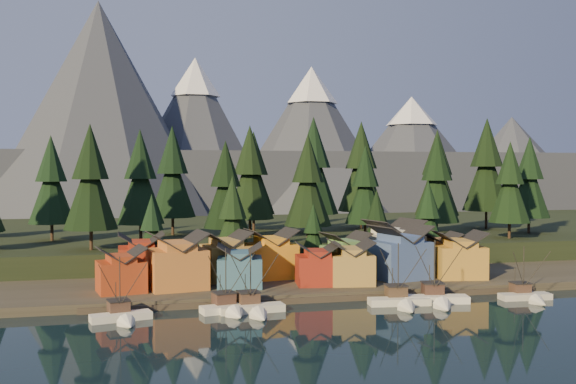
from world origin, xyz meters
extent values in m
plane|color=black|center=(0.00, 0.00, 0.00)|extent=(500.00, 500.00, 0.00)
cube|color=#332E25|center=(0.00, 40.00, 0.75)|extent=(400.00, 50.00, 1.50)
cube|color=black|center=(0.00, 90.00, 3.00)|extent=(420.00, 100.00, 6.00)
cube|color=#42392F|center=(0.00, 16.50, 0.50)|extent=(80.00, 4.00, 1.00)
cube|color=#434857|center=(0.00, 240.00, 15.00)|extent=(560.00, 160.00, 30.00)
cone|color=#434857|center=(-45.00, 180.00, 45.00)|extent=(100.00, 100.00, 90.00)
cone|color=#434857|center=(-5.00, 198.00, 36.00)|extent=(80.00, 80.00, 72.00)
cone|color=white|center=(-5.00, 198.00, 63.36)|extent=(22.40, 22.40, 17.28)
cone|color=#434857|center=(45.00, 186.00, 34.00)|extent=(84.00, 84.00, 68.00)
cone|color=white|center=(45.00, 186.00, 59.84)|extent=(23.52, 23.52, 16.32)
cone|color=#434857|center=(100.00, 202.00, 29.00)|extent=(92.00, 92.00, 58.00)
cone|color=white|center=(100.00, 202.00, 51.04)|extent=(25.76, 25.76, 13.92)
cone|color=#434857|center=(160.00, 210.00, 25.00)|extent=(88.00, 88.00, 50.00)
cube|color=white|center=(-33.34, 9.49, 0.33)|extent=(9.35, 4.81, 1.50)
cone|color=white|center=(-32.20, 4.72, 0.33)|extent=(3.45, 3.62, 2.82)
cube|color=black|center=(-33.34, 9.49, -0.23)|extent=(9.57, 4.91, 0.33)
cube|color=#51382B|center=(-33.71, 11.08, 1.78)|extent=(3.58, 3.44, 1.69)
cube|color=black|center=(-33.71, 11.08, 2.72)|extent=(3.80, 3.66, 0.19)
cylinder|color=black|center=(-33.46, 10.02, 5.26)|extent=(0.17, 0.17, 8.45)
cylinder|color=black|center=(-34.14, 12.88, 3.10)|extent=(0.13, 0.13, 4.13)
cube|color=white|center=(-17.18, 11.18, 0.35)|extent=(8.73, 4.64, 1.59)
cone|color=white|center=(-16.24, 6.73, 0.35)|extent=(3.51, 3.39, 2.99)
cube|color=black|center=(-17.18, 11.18, -0.25)|extent=(8.94, 4.73, 0.35)
cube|color=#4C3329|center=(-17.50, 12.67, 1.89)|extent=(3.74, 3.58, 1.79)
cube|color=black|center=(-17.50, 12.67, 2.89)|extent=(3.97, 3.82, 0.20)
cylinder|color=black|center=(-17.29, 11.68, 5.57)|extent=(0.18, 0.18, 8.96)
cylinder|color=black|center=(-17.86, 14.35, 3.28)|extent=(0.14, 0.14, 4.38)
cube|color=silver|center=(-13.40, 10.33, 0.35)|extent=(10.56, 3.83, 1.59)
cone|color=silver|center=(-12.93, 4.67, 0.35)|extent=(3.27, 3.77, 2.99)
cube|color=black|center=(-13.40, 10.33, -0.25)|extent=(10.82, 3.91, 0.35)
cube|color=#51392B|center=(-13.56, 12.22, 1.89)|extent=(3.42, 3.24, 1.79)
cube|color=black|center=(-13.56, 12.22, 2.89)|extent=(3.64, 3.46, 0.20)
cylinder|color=black|center=(-13.46, 10.96, 5.58)|extent=(0.18, 0.18, 8.96)
cylinder|color=black|center=(-13.74, 14.35, 3.29)|extent=(0.14, 0.14, 4.38)
cube|color=silver|center=(11.38, 9.93, 0.35)|extent=(10.42, 4.18, 1.62)
cone|color=silver|center=(10.74, 4.40, 0.35)|extent=(3.42, 3.79, 3.04)
cube|color=black|center=(11.38, 9.93, -0.25)|extent=(10.67, 4.26, 0.35)
cube|color=#4C3828|center=(11.59, 11.77, 1.93)|extent=(3.57, 3.39, 1.82)
cube|color=black|center=(11.59, 11.77, 2.94)|extent=(3.80, 3.62, 0.20)
cylinder|color=black|center=(11.45, 10.54, 5.68)|extent=(0.18, 0.18, 9.12)
cylinder|color=black|center=(11.83, 13.86, 3.35)|extent=(0.14, 0.14, 4.46)
cube|color=white|center=(18.09, 10.21, 0.37)|extent=(11.40, 5.37, 1.67)
cone|color=white|center=(16.83, 4.32, 0.37)|extent=(3.85, 4.33, 3.13)
cube|color=black|center=(18.09, 10.21, -0.26)|extent=(11.67, 5.48, 0.37)
cube|color=#442C24|center=(18.52, 12.17, 1.98)|extent=(3.93, 3.77, 1.88)
cube|color=black|center=(18.52, 12.17, 3.03)|extent=(4.18, 4.01, 0.21)
cylinder|color=black|center=(18.23, 10.86, 5.85)|extent=(0.19, 0.19, 9.40)
cylinder|color=black|center=(18.99, 14.40, 3.45)|extent=(0.15, 0.15, 4.60)
cube|color=beige|center=(34.43, 9.13, 0.32)|extent=(9.07, 3.29, 1.45)
cone|color=beige|center=(34.11, 4.25, 0.32)|extent=(2.91, 3.21, 2.72)
cube|color=black|center=(34.43, 9.13, -0.23)|extent=(9.29, 3.35, 0.32)
cube|color=#4E362A|center=(34.53, 10.75, 1.72)|extent=(3.07, 2.90, 1.63)
cube|color=black|center=(34.53, 10.75, 2.63)|extent=(3.26, 3.09, 0.18)
cylinder|color=black|center=(34.46, 9.67, 5.07)|extent=(0.16, 0.16, 8.15)
cylinder|color=black|center=(34.65, 12.60, 2.99)|extent=(0.13, 0.13, 3.99)
cube|color=#9F3718|center=(-33.58, 24.11, 4.16)|extent=(8.91, 8.15, 5.32)
cube|color=#9F3718|center=(-33.58, 24.11, 7.35)|extent=(5.47, 7.33, 1.09)
cube|color=#BE6F30|center=(-24.01, 25.27, 4.97)|extent=(10.84, 9.95, 6.94)
cube|color=#BE6F30|center=(-24.01, 25.27, 9.10)|extent=(6.54, 9.10, 1.35)
cube|color=#335E7A|center=(-13.02, 24.53, 4.12)|extent=(8.93, 8.50, 5.24)
cube|color=#335E7A|center=(-13.02, 24.53, 7.28)|extent=(5.42, 7.79, 1.10)
cube|color=maroon|center=(1.08, 23.19, 4.15)|extent=(8.32, 7.56, 5.30)
cube|color=maroon|center=(1.08, 23.19, 7.32)|extent=(4.95, 6.98, 1.06)
cube|color=#A9843C|center=(7.28, 22.69, 4.27)|extent=(8.84, 8.84, 5.55)
cube|color=#A9843C|center=(7.28, 22.69, 7.58)|extent=(5.36, 8.16, 1.09)
cube|color=#3D5792|center=(18.36, 25.85, 5.10)|extent=(11.27, 10.09, 7.20)
cube|color=#3D5792|center=(18.36, 25.85, 9.37)|extent=(6.94, 9.01, 1.37)
cube|color=#BB8730|center=(29.98, 24.25, 4.58)|extent=(10.16, 9.24, 6.17)
cube|color=#BB8730|center=(29.98, 24.25, 8.28)|extent=(6.15, 8.41, 1.26)
cube|color=maroon|center=(-30.12, 34.22, 4.74)|extent=(8.54, 7.64, 6.49)
cube|color=maroon|center=(-30.12, 34.22, 8.56)|extent=(4.79, 7.39, 1.17)
cube|color=#AA803C|center=(-14.41, 32.15, 4.83)|extent=(9.51, 9.10, 6.66)
cube|color=#AA803C|center=(-14.41, 32.15, 8.72)|extent=(5.85, 8.25, 1.15)
cube|color=orange|center=(-5.58, 32.45, 4.83)|extent=(9.76, 8.61, 6.66)
cube|color=orange|center=(-5.58, 32.45, 8.77)|extent=(5.78, 7.95, 1.25)
cube|color=#568548|center=(9.22, 31.35, 4.46)|extent=(9.32, 8.07, 5.93)
cube|color=#568548|center=(9.22, 31.35, 8.00)|extent=(5.56, 7.38, 1.18)
cube|color=beige|center=(19.95, 32.76, 5.34)|extent=(11.51, 10.67, 7.68)
cube|color=beige|center=(19.95, 32.76, 9.86)|extent=(7.13, 9.55, 1.39)
cube|color=olive|center=(29.30, 30.93, 4.43)|extent=(7.87, 7.47, 5.87)
cube|color=olive|center=(29.30, 30.93, 7.86)|extent=(4.62, 7.00, 1.02)
cylinder|color=#332319|center=(-50.00, 68.00, 8.15)|extent=(0.70, 0.70, 4.30)
cone|color=black|center=(-50.00, 68.00, 17.46)|extent=(10.51, 10.51, 14.81)
cone|color=black|center=(-50.00, 68.00, 25.11)|extent=(7.17, 7.17, 10.75)
cylinder|color=#332319|center=(-40.00, 48.00, 8.28)|extent=(0.70, 0.70, 4.55)
cone|color=black|center=(-40.00, 48.00, 18.13)|extent=(11.12, 11.12, 15.67)
cone|color=black|center=(-40.00, 48.00, 26.22)|extent=(7.58, 7.58, 11.38)
cylinder|color=#332319|center=(-30.00, 60.00, 8.25)|extent=(0.70, 0.70, 4.51)
cone|color=black|center=(-30.00, 60.00, 18.02)|extent=(11.02, 11.02, 15.52)
cone|color=black|center=(-30.00, 60.00, 26.03)|extent=(7.51, 7.51, 11.27)
cylinder|color=#332319|center=(-22.00, 75.00, 8.42)|extent=(0.70, 0.70, 4.84)
cone|color=black|center=(-22.00, 75.00, 18.91)|extent=(11.83, 11.83, 16.67)
cone|color=black|center=(-22.00, 75.00, 27.51)|extent=(8.07, 8.07, 12.10)
cylinder|color=#332319|center=(-12.00, 50.00, 8.00)|extent=(0.70, 0.70, 4.01)
cone|color=black|center=(-12.00, 50.00, 16.69)|extent=(9.80, 9.80, 13.81)
cone|color=black|center=(-12.00, 50.00, 23.81)|extent=(6.68, 6.68, 10.02)
cylinder|color=#332319|center=(-4.00, 65.00, 8.40)|extent=(0.70, 0.70, 4.79)
cone|color=black|center=(-4.00, 65.00, 18.78)|extent=(11.71, 11.71, 16.50)
cone|color=black|center=(-4.00, 65.00, 27.30)|extent=(7.99, 7.99, 11.98)
cylinder|color=#332319|center=(6.00, 48.00, 8.14)|extent=(0.70, 0.70, 4.28)
cone|color=black|center=(6.00, 48.00, 17.42)|extent=(10.47, 10.47, 14.75)
cone|color=black|center=(6.00, 48.00, 25.03)|extent=(7.14, 7.14, 10.71)
cylinder|color=#332319|center=(14.00, 72.00, 8.65)|extent=(0.70, 0.70, 5.31)
cone|color=black|center=(14.00, 72.00, 20.16)|extent=(12.98, 12.98, 18.28)
cone|color=black|center=(14.00, 72.00, 29.59)|extent=(8.85, 8.85, 13.27)
cylinder|color=#332319|center=(22.00, 55.00, 7.95)|extent=(0.70, 0.70, 3.90)
cone|color=black|center=(22.00, 55.00, 16.41)|extent=(9.54, 9.54, 13.44)
cone|color=black|center=(22.00, 55.00, 23.35)|extent=(6.51, 6.51, 9.76)
cylinder|color=#332319|center=(30.00, 80.00, 8.63)|extent=(0.70, 0.70, 5.25)
cone|color=black|center=(30.00, 80.00, 20.01)|extent=(12.84, 12.84, 18.10)
cone|color=black|center=(30.00, 80.00, 29.35)|extent=(8.76, 8.76, 13.14)
cylinder|color=#332319|center=(38.00, 50.00, 8.18)|extent=(0.70, 0.70, 4.36)
cone|color=black|center=(38.00, 50.00, 17.64)|extent=(10.67, 10.67, 15.03)
cone|color=black|center=(38.00, 50.00, 25.39)|extent=(7.27, 7.27, 10.91)
cylinder|color=#332319|center=(46.00, 66.00, 8.37)|extent=(0.70, 0.70, 4.73)
cone|color=black|center=(46.00, 66.00, 18.62)|extent=(11.57, 11.57, 16.30)
cone|color=black|center=(46.00, 66.00, 27.04)|extent=(7.89, 7.89, 11.83)
cylinder|color=#332319|center=(56.00, 48.00, 8.04)|extent=(0.70, 0.70, 4.08)
cone|color=black|center=(56.00, 48.00, 16.88)|extent=(9.98, 9.98, 14.06)
cone|color=black|center=(56.00, 48.00, 24.14)|extent=(6.80, 6.80, 10.20)
cylinder|color=#332319|center=(64.00, 72.00, 8.71)|extent=(0.70, 0.70, 5.42)
cone|color=black|center=(64.00, 72.00, 20.46)|extent=(13.25, 13.25, 18.68)
cone|color=black|center=(64.00, 72.00, 30.10)|extent=(9.04, 9.04, 13.56)
cylinder|color=#332319|center=(0.00, 82.00, 8.36)|extent=(0.70, 0.70, 4.71)
cone|color=black|center=(0.00, 82.00, 18.56)|extent=(11.51, 11.51, 16.22)
cone|color=black|center=(0.00, 82.00, 26.93)|extent=(7.85, 7.85, 11.78)
cylinder|color=#332319|center=(68.00, 58.00, 8.20)|extent=(0.70, 0.70, 4.39)
cone|color=black|center=(68.00, 58.00, 17.71)|extent=(10.73, 10.73, 15.13)
cone|color=black|center=(68.00, 58.00, 25.52)|extent=(7.32, 7.32, 10.98)
cylinder|color=#332319|center=(-28.00, 40.00, 2.92)|extent=(0.70, 0.70, 2.84)
cone|color=black|center=(-28.00, 40.00, 9.08)|extent=(6.94, 6.94, 9.78)
cone|color=black|center=(-28.00, 40.00, 14.13)|extent=(4.73, 4.73, 7.10)
cylinder|color=#332319|center=(-12.00, 40.00, 3.23)|extent=(0.70, 0.70, 3.47)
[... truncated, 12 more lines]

